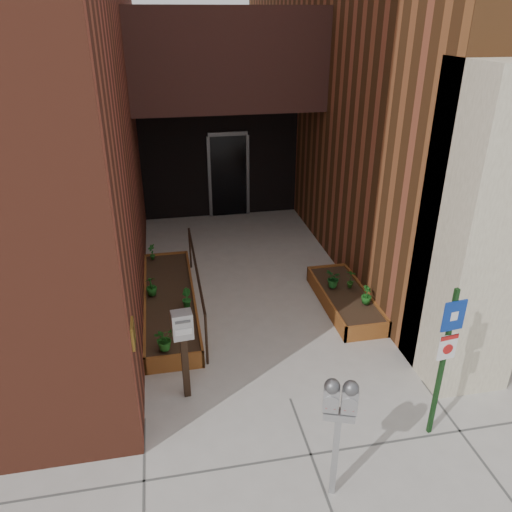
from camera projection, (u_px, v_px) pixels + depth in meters
ground at (290, 399)px, 6.97m from camera, size 80.00×80.00×0.00m
architecture at (209, 7)px, 10.84m from camera, size 20.00×14.60×10.00m
planter_left at (170, 303)px, 9.03m from camera, size 0.90×3.60×0.30m
planter_right at (345, 300)px, 9.13m from camera, size 0.80×2.20×0.30m
handrail at (196, 272)px, 8.80m from camera, size 0.04×3.34×0.90m
parking_meter at (340, 408)px, 5.09m from camera, size 0.37×0.23×1.58m
sign_post at (446, 350)px, 5.85m from camera, size 0.29×0.08×2.12m
payment_dropbox at (183, 337)px, 6.62m from camera, size 0.29×0.23×1.37m
shrub_left_a at (164, 339)px, 7.44m from camera, size 0.46×0.46×0.36m
shrub_left_b at (186, 298)px, 8.52m from camera, size 0.24×0.24×0.34m
shrub_left_c at (151, 286)px, 8.89m from camera, size 0.26×0.26×0.36m
shrub_left_d at (152, 252)px, 10.19m from camera, size 0.23×0.23×0.33m
shrub_right_a at (367, 295)px, 8.63m from camera, size 0.26×0.26×0.33m
shrub_right_b at (351, 279)px, 9.12m from camera, size 0.27×0.27×0.37m
shrub_right_c at (334, 279)px, 9.14m from camera, size 0.34×0.34×0.35m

